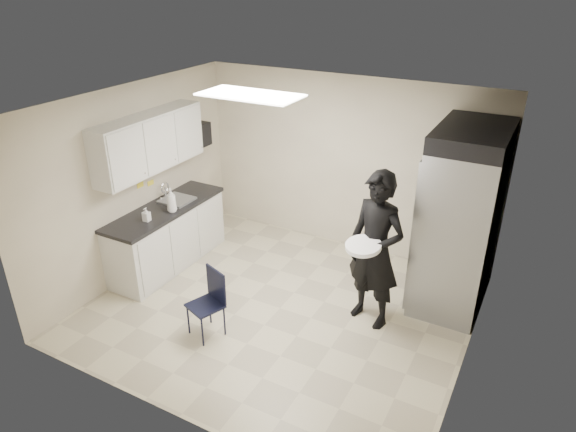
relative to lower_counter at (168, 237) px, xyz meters
The scene contains 21 objects.
floor 2.01m from the lower_counter, ahead, with size 4.50×4.50×0.00m, color #BBB293.
ceiling 2.92m from the lower_counter, ahead, with size 4.50×4.50×0.00m, color silver.
back_wall 2.79m from the lower_counter, 42.71° to the left, with size 4.50×4.50×0.00m, color beige.
left_wall 0.94m from the lower_counter, 146.31° to the right, with size 4.00×4.00×0.00m, color beige.
right_wall 4.29m from the lower_counter, ahead, with size 4.00×4.00×0.00m, color beige.
ceiling_panel 2.54m from the lower_counter, ahead, with size 1.20×0.60×0.02m, color white.
lower_counter is the anchor object (origin of this frame).
countertop 0.46m from the lower_counter, 90.00° to the left, with size 0.64×1.95×0.05m, color black.
sink 0.51m from the lower_counter, 85.43° to the left, with size 0.42×0.40×0.14m, color gray.
faucet 0.67m from the lower_counter, 125.75° to the left, with size 0.02×0.02×0.24m, color silver.
upper_cabinets 1.40m from the lower_counter, behind, with size 0.35×1.80×0.75m, color silver.
towel_dispenser 1.67m from the lower_counter, 99.38° to the left, with size 0.22×0.30×0.35m, color black.
notice_sticker_left 0.85m from the lower_counter, 161.21° to the right, with size 0.00×0.12×0.07m, color yellow.
notice_sticker_right 0.81m from the lower_counter, 161.21° to the left, with size 0.00×0.12×0.07m, color yellow.
commercial_fridge 3.98m from the lower_counter, 15.88° to the left, with size 0.80×1.35×2.10m, color gray.
fridge_compressor 4.31m from the lower_counter, 15.88° to the left, with size 0.80×1.35×0.20m, color black.
folding_chair 1.78m from the lower_counter, 36.14° to the right, with size 0.36×0.36×0.80m, color black.
man_tuxedo 3.08m from the lower_counter, ahead, with size 0.71×0.47×1.93m, color black.
bucket_lid 3.05m from the lower_counter, ahead, with size 0.40×0.40×0.05m, color white.
soap_bottle_a 0.68m from the lower_counter, 15.69° to the right, with size 0.13×0.13×0.34m, color white.
soap_bottle_b 0.73m from the lower_counter, 78.52° to the right, with size 0.08×0.09×0.19m, color #9EA1A9.
Camera 1 is at (2.64, -4.68, 3.90)m, focal length 32.00 mm.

